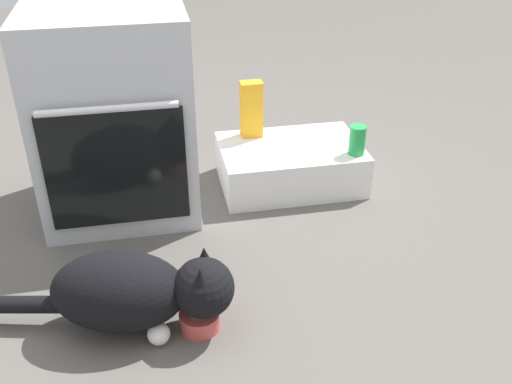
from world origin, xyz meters
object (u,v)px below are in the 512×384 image
object	(u,v)px
food_bowl	(200,319)
cat	(134,291)
pantry_cabinet	(290,165)
soda_can	(357,140)
oven	(114,114)
juice_carton	(251,109)

from	to	relation	value
food_bowl	cat	size ratio (longest dim) A/B	0.15
pantry_cabinet	food_bowl	bearing A→B (deg)	-120.94
pantry_cabinet	soda_can	size ratio (longest dim) A/B	4.86
soda_can	food_bowl	bearing A→B (deg)	-136.78
food_bowl	oven	bearing A→B (deg)	105.62
juice_carton	pantry_cabinet	bearing A→B (deg)	-42.03
pantry_cabinet	juice_carton	bearing A→B (deg)	137.97
pantry_cabinet	soda_can	bearing A→B (deg)	-26.83
food_bowl	soda_can	bearing A→B (deg)	43.22
oven	soda_can	xyz separation A→B (m)	(0.93, -0.09, -0.15)
oven	cat	bearing A→B (deg)	-87.37
pantry_cabinet	soda_can	distance (m)	0.31
cat	juice_carton	distance (m)	1.03
food_bowl	juice_carton	size ratio (longest dim) A/B	0.51
pantry_cabinet	cat	size ratio (longest dim) A/B	0.70
juice_carton	oven	bearing A→B (deg)	-164.24
soda_can	cat	bearing A→B (deg)	-144.86
cat	soda_can	xyz separation A→B (m)	(0.90, 0.63, 0.10)
juice_carton	soda_can	world-z (taller)	juice_carton
oven	cat	size ratio (longest dim) A/B	0.94
juice_carton	soda_can	distance (m)	0.46
cat	juice_carton	world-z (taller)	juice_carton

